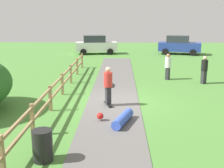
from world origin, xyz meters
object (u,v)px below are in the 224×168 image
skater_riding (108,84)px  skateboard_loose (112,85)px  bystander_black (204,69)px  parked_car_white (96,45)px  skater_fallen (121,119)px  trash_bin (42,146)px  bystander_white (168,65)px  parked_car_blue (179,45)px

skater_riding → skateboard_loose: 3.71m
skateboard_loose → bystander_black: 5.52m
parked_car_white → skater_fallen: bearing=-82.6°
trash_bin → skateboard_loose: 8.85m
bystander_white → parked_car_blue: (3.03, 12.15, 0.07)m
skater_fallen → parked_car_blue: (5.94, 19.92, 0.76)m
trash_bin → bystander_white: (5.08, 10.66, 0.44)m
parked_car_white → skater_riding: bearing=-83.5°
skateboard_loose → parked_car_white: (-2.06, 14.11, 0.87)m
bystander_black → parked_car_blue: 13.26m
trash_bin → parked_car_white: parked_car_white is taller
skateboard_loose → parked_car_blue: parked_car_blue is taller
bystander_white → parked_car_white: size_ratio=0.37×
skater_riding → parked_car_white: 17.82m
trash_bin → parked_car_blue: 24.22m
skater_riding → bystander_black: bearing=39.7°
bystander_black → bystander_white: bearing=151.3°
skater_riding → parked_car_blue: 18.89m
bystander_white → bystander_black: (1.94, -1.06, 0.00)m
skateboard_loose → parked_car_white: size_ratio=0.19×
skater_fallen → parked_car_blue: bearing=73.4°
skater_riding → bystander_white: bearing=58.0°
trash_bin → bystander_black: size_ratio=0.55×
trash_bin → skater_fallen: bearing=53.3°
skater_riding → bystander_black: (5.43, 4.51, -0.09)m
skateboard_loose → parked_car_blue: 15.56m
bystander_white → bystander_black: bearing=-28.7°
bystander_black → parked_car_white: size_ratio=0.37×
parked_car_blue → skater_fallen: bearing=-106.6°
skateboard_loose → parked_car_blue: size_ratio=0.18×
trash_bin → parked_car_white: size_ratio=0.21×
bystander_black → skateboard_loose: bearing=-170.4°
parked_car_blue → trash_bin: bearing=-109.6°
skateboard_loose → bystander_white: (3.44, 1.98, 0.80)m
skater_fallen → parked_car_white: size_ratio=0.37×
skater_riding → parked_car_white: size_ratio=0.40×
skater_fallen → skateboard_loose: skater_fallen is taller
parked_car_blue → parked_car_white: same height
skater_riding → parked_car_blue: size_ratio=0.39×
trash_bin → skater_fallen: trash_bin is taller
skateboard_loose → bystander_white: size_ratio=0.50×
skater_fallen → skateboard_loose: size_ratio=1.97×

